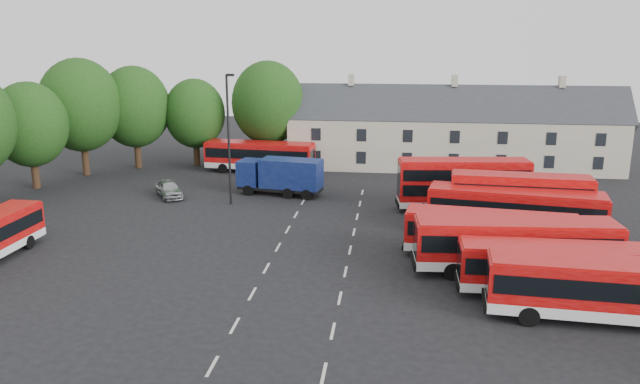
{
  "coord_description": "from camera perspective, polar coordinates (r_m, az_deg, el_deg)",
  "views": [
    {
      "loc": [
        7.71,
        -38.18,
        14.39
      ],
      "look_at": [
        2.08,
        9.11,
        2.2
      ],
      "focal_mm": 35.0,
      "sensor_mm": 36.0,
      "label": 1
    }
  ],
  "objects": [
    {
      "name": "ground",
      "position": [
        41.52,
        -4.37,
        -5.96
      ],
      "size": [
        140.0,
        140.0,
        0.0
      ],
      "primitive_type": "plane",
      "color": "black",
      "rests_on": "ground"
    },
    {
      "name": "lane_markings",
      "position": [
        42.99,
        -0.57,
        -5.19
      ],
      "size": [
        5.15,
        33.8,
        0.01
      ],
      "color": "beige",
      "rests_on": "ground"
    },
    {
      "name": "treeline",
      "position": [
        64.65,
        -19.52,
        6.69
      ],
      "size": [
        29.92,
        32.59,
        12.01
      ],
      "color": "black",
      "rests_on": "ground"
    },
    {
      "name": "terrace_houses",
      "position": [
        69.27,
        11.97,
        5.3
      ],
      "size": [
        35.7,
        7.13,
        10.06
      ],
      "color": "beige",
      "rests_on": "ground"
    },
    {
      "name": "bus_row_a",
      "position": [
        34.93,
        24.61,
        -7.85
      ],
      "size": [
        11.75,
        3.56,
        3.27
      ],
      "rotation": [
        0.0,
        0.0,
        -0.08
      ],
      "color": "silver",
      "rests_on": "ground"
    },
    {
      "name": "bus_row_b",
      "position": [
        37.26,
        20.89,
        -6.33
      ],
      "size": [
        10.77,
        2.56,
        3.04
      ],
      "rotation": [
        0.0,
        0.0,
        -0.0
      ],
      "color": "silver",
      "rests_on": "ground"
    },
    {
      "name": "bus_row_c",
      "position": [
        39.8,
        17.43,
        -4.38
      ],
      "size": [
        12.27,
        3.56,
        3.43
      ],
      "rotation": [
        0.0,
        0.0,
        0.06
      ],
      "color": "silver",
      "rests_on": "ground"
    },
    {
      "name": "bus_row_d",
      "position": [
        42.08,
        15.35,
        -3.49
      ],
      "size": [
        11.21,
        3.84,
        3.1
      ],
      "rotation": [
        0.0,
        0.0,
        -0.12
      ],
      "color": "silver",
      "rests_on": "ground"
    },
    {
      "name": "bus_row_e",
      "position": [
        47.09,
        17.4,
        -1.46
      ],
      "size": [
        12.6,
        4.82,
        3.48
      ],
      "rotation": [
        0.0,
        0.0,
        -0.17
      ],
      "color": "silver",
      "rests_on": "ground"
    },
    {
      "name": "bus_dd_south",
      "position": [
        49.01,
        17.82,
        -0.53
      ],
      "size": [
        10.35,
        3.15,
        4.18
      ],
      "rotation": [
        0.0,
        0.0,
        -0.08
      ],
      "color": "silver",
      "rests_on": "ground"
    },
    {
      "name": "bus_dd_north",
      "position": [
        52.66,
        12.96,
        0.92
      ],
      "size": [
        10.83,
        3.55,
        4.36
      ],
      "rotation": [
        0.0,
        0.0,
        0.11
      ],
      "color": "silver",
      "rests_on": "ground"
    },
    {
      "name": "bus_north",
      "position": [
        66.11,
        -5.54,
        3.45
      ],
      "size": [
        11.73,
        3.86,
        3.26
      ],
      "rotation": [
        0.0,
        0.0,
        -0.11
      ],
      "color": "silver",
      "rests_on": "ground"
    },
    {
      "name": "box_truck",
      "position": [
        56.71,
        -3.58,
        1.59
      ],
      "size": [
        7.96,
        3.66,
        3.35
      ],
      "rotation": [
        0.0,
        0.0,
        -0.17
      ],
      "color": "black",
      "rests_on": "ground"
    },
    {
      "name": "silver_car",
      "position": [
        57.72,
        -13.65,
        0.29
      ],
      "size": [
        3.97,
        4.7,
        1.52
      ],
      "primitive_type": "imported",
      "rotation": [
        0.0,
        0.0,
        0.59
      ],
      "color": "#A2A4A9",
      "rests_on": "ground"
    },
    {
      "name": "lamppost",
      "position": [
        53.29,
        -8.33,
        5.08
      ],
      "size": [
        0.78,
        0.41,
        11.13
      ],
      "rotation": [
        0.0,
        0.0,
        -0.21
      ],
      "color": "black",
      "rests_on": "ground"
    }
  ]
}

